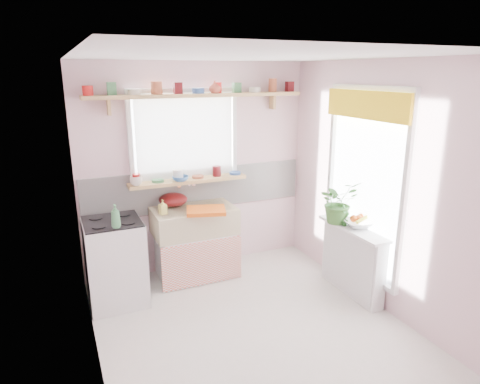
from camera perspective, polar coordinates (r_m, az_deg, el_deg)
name	(u,v)px	position (r m, az deg, el deg)	size (l,w,h in m)	color
room	(274,166)	(4.76, 4.60, 3.51)	(3.20, 3.20, 3.20)	silver
sink_unit	(195,242)	(5.12, -6.03, -6.65)	(0.95, 0.65, 1.11)	white
cooker	(115,262)	(4.71, -16.28, -8.91)	(0.58, 0.58, 0.93)	white
radiator_ledge	(353,259)	(4.89, 14.77, -8.69)	(0.22, 0.95, 0.78)	white
windowsill	(188,181)	(5.07, -6.92, 1.52)	(1.40, 0.22, 0.04)	tan
pine_shelf	(198,95)	(4.96, -5.56, 12.71)	(2.52, 0.24, 0.04)	tan
shelf_crockery	(198,88)	(4.96, -5.59, 13.58)	(2.47, 0.11, 0.12)	red
sill_crockery	(184,175)	(5.04, -7.48, 2.28)	(1.35, 0.11, 0.12)	red
dish_tray	(206,211)	(4.82, -4.56, -2.48)	(0.43, 0.32, 0.04)	orange
colander	(173,200)	(5.09, -8.89, -1.01)	(0.33, 0.33, 0.15)	#570E10
jade_plant	(338,202)	(4.77, 12.96, -1.30)	(0.42, 0.37, 0.47)	#3A6F2C
fruit_bowl	(358,224)	(4.75, 15.50, -4.09)	(0.30, 0.30, 0.07)	silver
herb_pot	(345,216)	(4.71, 13.78, -3.09)	(0.12, 0.08, 0.23)	#316F2C
soap_bottle_sink	(163,207)	(4.81, -10.25, -1.97)	(0.07, 0.08, 0.17)	#DBCF61
sill_cup	(136,181)	(4.86, -13.69, 1.45)	(0.14, 0.14, 0.11)	beige
sill_bowl	(180,179)	(4.97, -7.94, 1.79)	(0.19, 0.19, 0.06)	#3770B5
shelf_vase	(215,87)	(4.96, -3.39, 13.80)	(0.13, 0.13, 0.14)	#B64D38
cooker_bottle	(116,216)	(4.30, -16.26, -3.10)	(0.09, 0.09, 0.23)	#448957
fruit	(359,218)	(4.74, 15.56, -3.37)	(0.20, 0.14, 0.10)	#DE5212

